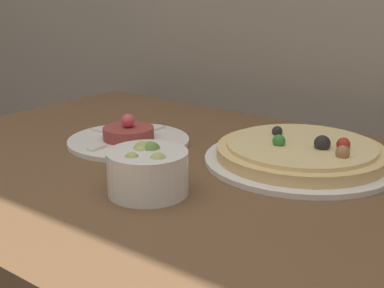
{
  "coord_description": "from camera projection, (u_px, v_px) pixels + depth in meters",
  "views": [
    {
      "loc": [
        0.51,
        -0.32,
        1.06
      ],
      "look_at": [
        -0.07,
        0.44,
        0.76
      ],
      "focal_mm": 50.0,
      "sensor_mm": 36.0,
      "label": 1
    }
  ],
  "objects": [
    {
      "name": "dining_table",
      "position": [
        216.0,
        221.0,
        0.98
      ],
      "size": [
        1.36,
        0.84,
        0.72
      ],
      "color": "brown",
      "rests_on": "ground_plane"
    },
    {
      "name": "pizza_plate",
      "position": [
        301.0,
        154.0,
        1.01
      ],
      "size": [
        0.37,
        0.37,
        0.06
      ],
      "color": "white",
      "rests_on": "dining_table"
    },
    {
      "name": "tartare_plate",
      "position": [
        129.0,
        138.0,
        1.14
      ],
      "size": [
        0.26,
        0.26,
        0.06
      ],
      "color": "white",
      "rests_on": "dining_table"
    },
    {
      "name": "small_bowl",
      "position": [
        148.0,
        171.0,
        0.87
      ],
      "size": [
        0.13,
        0.13,
        0.08
      ],
      "color": "white",
      "rests_on": "dining_table"
    }
  ]
}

